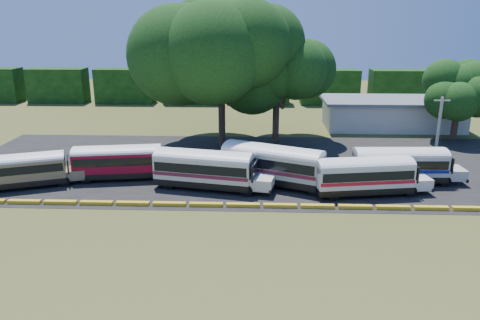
{
  "coord_description": "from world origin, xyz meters",
  "views": [
    {
      "loc": [
        -0.35,
        -34.01,
        14.76
      ],
      "look_at": [
        -1.94,
        6.0,
        2.43
      ],
      "focal_mm": 35.0,
      "sensor_mm": 36.0,
      "label": 1
    }
  ],
  "objects_px": {
    "bus_red": "(120,160)",
    "bus_white_red": "(366,174)",
    "bus_beige": "(22,168)",
    "tree_west": "(221,48)",
    "bus_cream_west": "(207,167)"
  },
  "relations": [
    {
      "from": "bus_cream_west",
      "to": "tree_west",
      "type": "height_order",
      "value": "tree_west"
    },
    {
      "from": "bus_white_red",
      "to": "tree_west",
      "type": "distance_m",
      "value": 22.55
    },
    {
      "from": "bus_beige",
      "to": "tree_west",
      "type": "height_order",
      "value": "tree_west"
    },
    {
      "from": "tree_west",
      "to": "bus_white_red",
      "type": "bearing_deg",
      "value": -48.73
    },
    {
      "from": "bus_white_red",
      "to": "tree_west",
      "type": "bearing_deg",
      "value": 121.91
    },
    {
      "from": "bus_red",
      "to": "bus_white_red",
      "type": "distance_m",
      "value": 22.34
    },
    {
      "from": "bus_beige",
      "to": "bus_red",
      "type": "xyz_separation_m",
      "value": [
        8.14,
        2.62,
        0.08
      ]
    },
    {
      "from": "bus_cream_west",
      "to": "bus_white_red",
      "type": "distance_m",
      "value": 13.79
    },
    {
      "from": "bus_red",
      "to": "bus_beige",
      "type": "bearing_deg",
      "value": -171.33
    },
    {
      "from": "bus_cream_west",
      "to": "bus_white_red",
      "type": "xyz_separation_m",
      "value": [
        13.75,
        -0.99,
        -0.1
      ]
    },
    {
      "from": "bus_white_red",
      "to": "tree_west",
      "type": "xyz_separation_m",
      "value": [
        -13.49,
        15.37,
        9.52
      ]
    },
    {
      "from": "tree_west",
      "to": "bus_beige",
      "type": "bearing_deg",
      "value": -138.62
    },
    {
      "from": "bus_beige",
      "to": "bus_red",
      "type": "height_order",
      "value": "bus_red"
    },
    {
      "from": "bus_cream_west",
      "to": "tree_west",
      "type": "xyz_separation_m",
      "value": [
        0.26,
        14.38,
        9.42
      ]
    },
    {
      "from": "bus_beige",
      "to": "bus_white_red",
      "type": "xyz_separation_m",
      "value": [
        30.25,
        -0.6,
        0.09
      ]
    }
  ]
}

